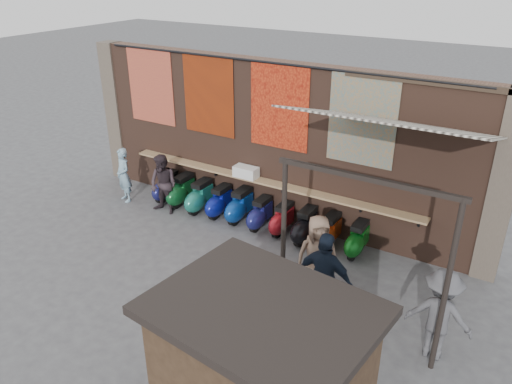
# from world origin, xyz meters

# --- Properties ---
(ground) EXTENTS (70.00, 70.00, 0.00)m
(ground) POSITION_xyz_m (0.00, 0.00, 0.00)
(ground) COLOR #474749
(ground) RESTS_ON ground
(brick_wall) EXTENTS (10.00, 0.40, 4.00)m
(brick_wall) POSITION_xyz_m (0.00, 2.70, 2.00)
(brick_wall) COLOR brown
(brick_wall) RESTS_ON ground
(pier_left) EXTENTS (0.50, 0.50, 4.00)m
(pier_left) POSITION_xyz_m (-5.20, 2.70, 2.00)
(pier_left) COLOR #4C4238
(pier_left) RESTS_ON ground
(pier_right) EXTENTS (0.50, 0.50, 4.00)m
(pier_right) POSITION_xyz_m (5.20, 2.70, 2.00)
(pier_right) COLOR #4C4238
(pier_right) RESTS_ON ground
(eating_counter) EXTENTS (8.00, 0.32, 0.05)m
(eating_counter) POSITION_xyz_m (0.00, 2.33, 1.10)
(eating_counter) COLOR #9E7A51
(eating_counter) RESTS_ON brick_wall
(shelf_box) EXTENTS (0.61, 0.32, 0.27)m
(shelf_box) POSITION_xyz_m (-0.51, 2.30, 1.26)
(shelf_box) COLOR white
(shelf_box) RESTS_ON eating_counter
(tapestry_redgold) EXTENTS (1.50, 0.02, 2.00)m
(tapestry_redgold) POSITION_xyz_m (-3.60, 2.48, 3.00)
(tapestry_redgold) COLOR maroon
(tapestry_redgold) RESTS_ON brick_wall
(tapestry_sun) EXTENTS (1.50, 0.02, 2.00)m
(tapestry_sun) POSITION_xyz_m (-1.70, 2.48, 3.00)
(tapestry_sun) COLOR red
(tapestry_sun) RESTS_ON brick_wall
(tapestry_orange) EXTENTS (1.50, 0.02, 2.00)m
(tapestry_orange) POSITION_xyz_m (0.30, 2.48, 3.00)
(tapestry_orange) COLOR red
(tapestry_orange) RESTS_ON brick_wall
(tapestry_multi) EXTENTS (1.50, 0.02, 2.00)m
(tapestry_multi) POSITION_xyz_m (2.30, 2.48, 3.00)
(tapestry_multi) COLOR teal
(tapestry_multi) RESTS_ON brick_wall
(hang_rail) EXTENTS (9.50, 0.06, 0.06)m
(hang_rail) POSITION_xyz_m (0.00, 2.47, 3.98)
(hang_rail) COLOR black
(hang_rail) RESTS_ON brick_wall
(scooter_stool_0) EXTENTS (0.37, 0.83, 0.79)m
(scooter_stool_0) POSITION_xyz_m (-2.91, 2.03, 0.39)
(scooter_stool_0) COLOR #171952
(scooter_stool_0) RESTS_ON ground
(scooter_stool_1) EXTENTS (0.39, 0.87, 0.83)m
(scooter_stool_1) POSITION_xyz_m (-2.37, 2.01, 0.42)
(scooter_stool_1) COLOR #0E4A22
(scooter_stool_1) RESTS_ON ground
(scooter_stool_2) EXTENTS (0.39, 0.87, 0.83)m
(scooter_stool_2) POSITION_xyz_m (-1.72, 1.95, 0.41)
(scooter_stool_2) COLOR #1C7060
(scooter_stool_2) RESTS_ON ground
(scooter_stool_3) EXTENTS (0.37, 0.83, 0.79)m
(scooter_stool_3) POSITION_xyz_m (-1.12, 2.00, 0.40)
(scooter_stool_3) COLOR navy
(scooter_stool_3) RESTS_ON ground
(scooter_stool_4) EXTENTS (0.40, 0.88, 0.84)m
(scooter_stool_4) POSITION_xyz_m (-0.52, 2.04, 0.42)
(scooter_stool_4) COLOR navy
(scooter_stool_4) RESTS_ON ground
(scooter_stool_5) EXTENTS (0.36, 0.81, 0.77)m
(scooter_stool_5) POSITION_xyz_m (0.10, 1.99, 0.38)
(scooter_stool_5) COLOR #161853
(scooter_stool_5) RESTS_ON ground
(scooter_stool_6) EXTENTS (0.36, 0.79, 0.75)m
(scooter_stool_6) POSITION_xyz_m (0.70, 2.03, 0.38)
(scooter_stool_6) COLOR maroon
(scooter_stool_6) RESTS_ON ground
(scooter_stool_7) EXTENTS (0.38, 0.85, 0.81)m
(scooter_stool_7) POSITION_xyz_m (1.34, 1.97, 0.40)
(scooter_stool_7) COLOR black
(scooter_stool_7) RESTS_ON ground
(scooter_stool_8) EXTENTS (0.37, 0.83, 0.79)m
(scooter_stool_8) POSITION_xyz_m (1.93, 2.03, 0.39)
(scooter_stool_8) COLOR #932D0D
(scooter_stool_8) RESTS_ON ground
(scooter_stool_9) EXTENTS (0.37, 0.81, 0.77)m
(scooter_stool_9) POSITION_xyz_m (2.61, 2.04, 0.39)
(scooter_stool_9) COLOR #0C5815
(scooter_stool_9) RESTS_ON ground
(diner_left) EXTENTS (0.64, 0.53, 1.51)m
(diner_left) POSITION_xyz_m (-3.87, 1.40, 0.76)
(diner_left) COLOR #7FA5B9
(diner_left) RESTS_ON ground
(diner_right) EXTENTS (0.78, 0.61, 1.60)m
(diner_right) POSITION_xyz_m (-2.47, 1.40, 0.80)
(diner_right) COLOR #30252B
(diner_right) RESTS_ON ground
(shopper_navy) EXTENTS (1.10, 0.49, 1.86)m
(shopper_navy) POSITION_xyz_m (2.89, -0.49, 0.93)
(shopper_navy) COLOR black
(shopper_navy) RESTS_ON ground
(shopper_grey) EXTENTS (1.12, 0.68, 1.68)m
(shopper_grey) POSITION_xyz_m (4.84, -0.29, 0.84)
(shopper_grey) COLOR #4F4E53
(shopper_grey) RESTS_ON ground
(shopper_tan) EXTENTS (0.99, 0.94, 1.70)m
(shopper_tan) POSITION_xyz_m (2.39, 0.29, 0.85)
(shopper_tan) COLOR #896B57
(shopper_tan) RESTS_ON ground
(stall_roof) EXTENTS (2.73, 2.22, 0.12)m
(stall_roof) POSITION_xyz_m (3.35, -3.48, 2.50)
(stall_roof) COLOR black
(stall_roof) RESTS_ON market_stall
(stall_sign) EXTENTS (1.20, 0.18, 0.50)m
(stall_sign) POSITION_xyz_m (3.45, -2.61, 1.77)
(stall_sign) COLOR gold
(stall_sign) RESTS_ON market_stall
(stall_shelf) EXTENTS (1.87, 0.31, 0.06)m
(stall_shelf) POSITION_xyz_m (3.45, -2.61, 0.89)
(stall_shelf) COLOR #473321
(stall_shelf) RESTS_ON market_stall
(awning_canvas) EXTENTS (3.20, 3.28, 0.97)m
(awning_canvas) POSITION_xyz_m (3.50, 0.90, 3.55)
(awning_canvas) COLOR beige
(awning_canvas) RESTS_ON brick_wall
(awning_ledger) EXTENTS (3.30, 0.08, 0.12)m
(awning_ledger) POSITION_xyz_m (3.50, 2.49, 3.95)
(awning_ledger) COLOR #33261C
(awning_ledger) RESTS_ON brick_wall
(awning_header) EXTENTS (3.00, 0.08, 0.08)m
(awning_header) POSITION_xyz_m (3.50, -0.60, 3.08)
(awning_header) COLOR black
(awning_header) RESTS_ON awning_post_left
(awning_post_left) EXTENTS (0.09, 0.09, 3.10)m
(awning_post_left) POSITION_xyz_m (2.10, -0.60, 1.55)
(awning_post_left) COLOR black
(awning_post_left) RESTS_ON ground
(awning_post_right) EXTENTS (0.09, 0.09, 3.10)m
(awning_post_right) POSITION_xyz_m (4.90, -0.60, 1.55)
(awning_post_right) COLOR black
(awning_post_right) RESTS_ON ground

